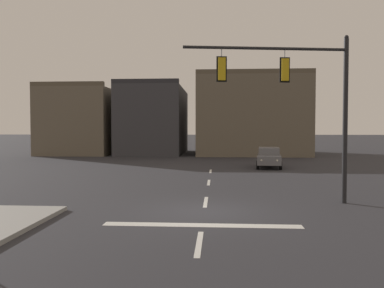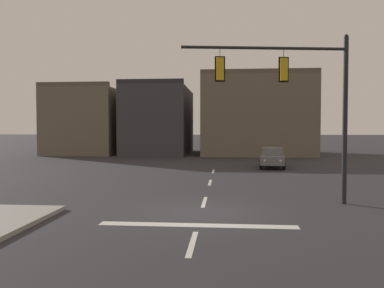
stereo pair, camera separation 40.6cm
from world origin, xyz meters
name	(u,v)px [view 1 (the left image)]	position (x,y,z in m)	size (l,w,h in m)	color
ground_plane	(204,212)	(0.00, 0.00, 0.00)	(400.00, 400.00, 0.00)	#2B2B30
stop_bar_paint	(202,225)	(0.00, -2.00, 0.00)	(6.40, 0.50, 0.01)	silver
lane_centreline	(206,202)	(0.00, 2.00, 0.00)	(0.16, 26.40, 0.01)	silver
signal_mast_near_side	(300,90)	(3.86, 1.86, 4.67)	(6.78, 1.14, 6.95)	black
car_lot_nearside	(269,157)	(4.63, 17.07, 0.86)	(2.32, 4.60, 1.61)	slate
building_row	(183,120)	(-3.82, 34.49, 4.29)	(31.59, 13.00, 9.61)	#665B4C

